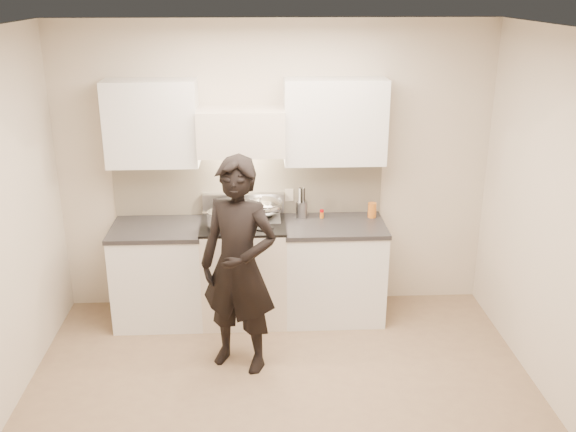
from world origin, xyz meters
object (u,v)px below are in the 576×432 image
Objects in this scene: counter_right at (333,269)px; utensil_crock at (302,208)px; stove at (244,270)px; person at (239,266)px; wok at (265,206)px.

utensil_crock is at bearing 148.01° from counter_right.
stove is 0.92m from person.
counter_right is 0.52× the size of person.
wok reaches higher than utensil_crock.
utensil_crock is (0.34, 0.04, -0.04)m from wok.
stove is 0.62m from wok.
wok is 1.44× the size of utensil_crock.
utensil_crock is at bearing 5.97° from wok.
wok is at bearing -174.03° from utensil_crock.
wok reaches higher than stove.
utensil_crock reaches higher than counter_right.
stove is 1.04× the size of counter_right.
counter_right is 2.25× the size of wok.
counter_right is at bearing 0.00° from stove.
stove is 0.83m from counter_right.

